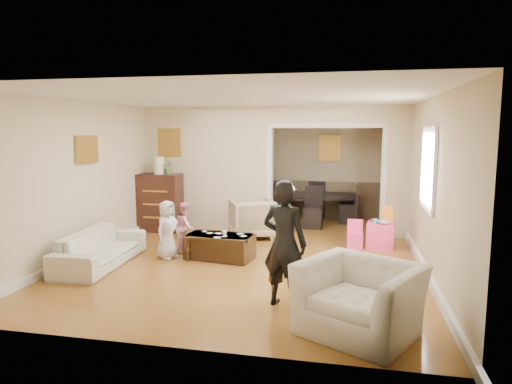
% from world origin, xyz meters
% --- Properties ---
extents(floor, '(7.00, 7.00, 0.00)m').
position_xyz_m(floor, '(0.00, 0.00, 0.00)').
color(floor, '#AC6C2C').
rests_on(floor, ground).
extents(partition_left, '(2.75, 0.18, 2.60)m').
position_xyz_m(partition_left, '(-1.38, 1.80, 1.30)').
color(partition_left, beige).
rests_on(partition_left, ground).
extents(partition_right, '(0.55, 0.18, 2.60)m').
position_xyz_m(partition_right, '(2.48, 1.80, 1.30)').
color(partition_right, beige).
rests_on(partition_right, ground).
extents(partition_header, '(2.22, 0.18, 0.35)m').
position_xyz_m(partition_header, '(1.10, 1.80, 2.42)').
color(partition_header, beige).
rests_on(partition_header, partition_right).
extents(window_pane, '(0.03, 0.95, 1.10)m').
position_xyz_m(window_pane, '(2.73, -0.40, 1.55)').
color(window_pane, white).
rests_on(window_pane, ground).
extents(framed_art_partition, '(0.45, 0.03, 0.55)m').
position_xyz_m(framed_art_partition, '(-2.20, 1.70, 1.85)').
color(framed_art_partition, brown).
rests_on(framed_art_partition, partition_left).
extents(framed_art_sofa_wall, '(0.03, 0.55, 0.40)m').
position_xyz_m(framed_art_sofa_wall, '(-2.71, -0.60, 1.80)').
color(framed_art_sofa_wall, brown).
extents(framed_art_alcove, '(0.45, 0.03, 0.55)m').
position_xyz_m(framed_art_alcove, '(1.10, 3.44, 1.70)').
color(framed_art_alcove, brown).
extents(sofa, '(0.82, 1.91, 0.55)m').
position_xyz_m(sofa, '(-2.22, -1.13, 0.27)').
color(sofa, beige).
rests_on(sofa, ground).
extents(armchair_back, '(1.09, 1.11, 0.76)m').
position_xyz_m(armchair_back, '(-0.29, 1.19, 0.38)').
color(armchair_back, '#C5AC89').
rests_on(armchair_back, ground).
extents(armchair_front, '(1.49, 1.43, 0.75)m').
position_xyz_m(armchair_front, '(1.74, -2.78, 0.37)').
color(armchair_front, beige).
rests_on(armchair_front, ground).
extents(dresser, '(0.88, 0.49, 1.20)m').
position_xyz_m(dresser, '(-2.31, 1.39, 0.60)').
color(dresser, '#34160F').
rests_on(dresser, ground).
extents(table_lamp, '(0.22, 0.22, 0.36)m').
position_xyz_m(table_lamp, '(-2.31, 1.39, 1.38)').
color(table_lamp, '#FCF6CD').
rests_on(table_lamp, dresser).
extents(potted_plant, '(0.25, 0.22, 0.28)m').
position_xyz_m(potted_plant, '(-2.11, 1.39, 1.34)').
color(potted_plant, '#4C7433').
rests_on(potted_plant, dresser).
extents(coffee_table, '(1.16, 0.71, 0.41)m').
position_xyz_m(coffee_table, '(-0.48, -0.41, 0.20)').
color(coffee_table, '#331F10').
rests_on(coffee_table, ground).
extents(coffee_cup, '(0.11, 0.11, 0.09)m').
position_xyz_m(coffee_cup, '(-0.38, -0.46, 0.45)').
color(coffee_cup, white).
rests_on(coffee_cup, coffee_table).
extents(play_table, '(0.52, 0.52, 0.45)m').
position_xyz_m(play_table, '(2.16, 0.89, 0.23)').
color(play_table, '#FF438B').
rests_on(play_table, ground).
extents(cereal_box, '(0.21, 0.09, 0.30)m').
position_xyz_m(cereal_box, '(2.28, 0.99, 0.60)').
color(cereal_box, yellow).
rests_on(cereal_box, play_table).
extents(cyan_cup, '(0.08, 0.08, 0.08)m').
position_xyz_m(cyan_cup, '(2.06, 0.84, 0.49)').
color(cyan_cup, '#27C0C5').
rests_on(cyan_cup, play_table).
extents(toy_block, '(0.09, 0.08, 0.05)m').
position_xyz_m(toy_block, '(2.04, 1.01, 0.48)').
color(toy_block, red).
rests_on(toy_block, play_table).
extents(play_bowl, '(0.24, 0.24, 0.05)m').
position_xyz_m(play_bowl, '(2.21, 0.77, 0.48)').
color(play_bowl, beige).
rests_on(play_bowl, play_table).
extents(dining_table, '(2.06, 1.47, 0.65)m').
position_xyz_m(dining_table, '(0.82, 2.98, 0.33)').
color(dining_table, black).
rests_on(dining_table, ground).
extents(adult_person, '(0.65, 0.52, 1.55)m').
position_xyz_m(adult_person, '(0.85, -2.21, 0.77)').
color(adult_person, black).
rests_on(adult_person, ground).
extents(child_kneel_a, '(0.45, 0.55, 0.97)m').
position_xyz_m(child_kneel_a, '(-1.33, -0.56, 0.49)').
color(child_kneel_a, silver).
rests_on(child_kneel_a, ground).
extents(child_kneel_b, '(0.41, 0.49, 0.89)m').
position_xyz_m(child_kneel_b, '(-1.18, -0.11, 0.44)').
color(child_kneel_b, pink).
rests_on(child_kneel_b, ground).
extents(child_toddler, '(0.52, 0.43, 0.84)m').
position_xyz_m(child_toddler, '(0.57, 0.34, 0.42)').
color(child_toddler, black).
rests_on(child_toddler, ground).
extents(craft_papers, '(0.83, 0.48, 0.00)m').
position_xyz_m(craft_papers, '(-0.43, -0.40, 0.41)').
color(craft_papers, white).
rests_on(craft_papers, coffee_table).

